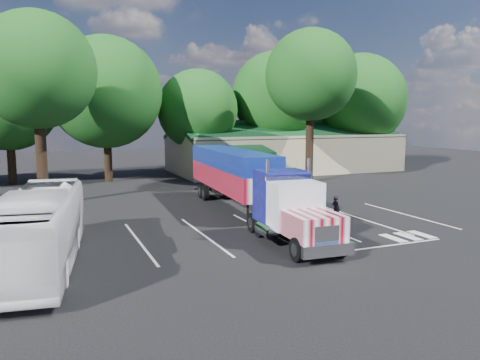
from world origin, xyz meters
name	(u,v)px	position (x,y,z in m)	size (l,w,h in m)	color
ground	(222,209)	(0.00, 0.00, 0.00)	(120.00, 120.00, 0.00)	black
event_hall	(283,151)	(13.74, 17.81, 2.21)	(24.20, 14.12, 5.55)	#BDAA8C
tree_row_b	(8,102)	(-13.00, 17.80, 7.13)	(8.40, 8.40, 11.35)	black
tree_row_c	(106,92)	(-5.00, 16.20, 8.04)	(10.00, 10.00, 13.05)	black
tree_row_d	(198,110)	(4.00, 17.50, 6.58)	(8.00, 8.00, 10.60)	black
tree_row_e	(276,96)	(13.00, 18.00, 8.09)	(9.60, 9.60, 12.90)	black
tree_row_f	(360,100)	(23.00, 16.80, 7.79)	(10.40, 10.40, 13.00)	black
tree_near_left	(37,71)	(-10.50, 6.00, 8.81)	(7.60, 7.60, 12.65)	black
tree_near_right	(311,75)	(11.50, 8.50, 9.46)	(8.00, 8.00, 13.50)	black
semi_truck	(244,178)	(0.57, -2.18, 2.22)	(3.82, 18.83, 3.92)	black
woman	(336,209)	(4.50, -6.00, 0.75)	(0.55, 0.36, 1.51)	black
bicycle	(222,189)	(1.80, 4.82, 0.48)	(0.64, 1.84, 0.97)	black
tour_bus	(40,228)	(-10.61, -8.00, 1.50)	(2.52, 10.78, 3.00)	silver
silver_sedan	(244,175)	(6.03, 10.50, 0.75)	(1.58, 4.53, 1.49)	#B3B4BB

